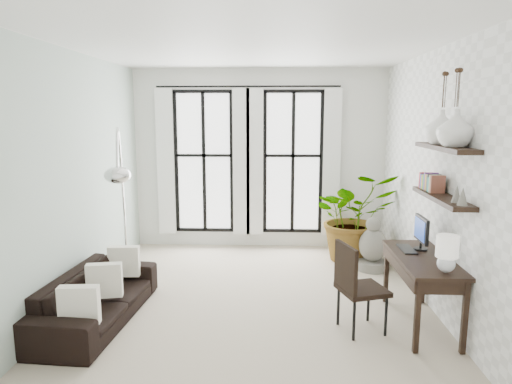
# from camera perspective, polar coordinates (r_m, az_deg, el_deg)

# --- Properties ---
(floor) EXTENTS (5.00, 5.00, 0.00)m
(floor) POSITION_cam_1_polar(r_m,az_deg,el_deg) (6.17, -0.36, -13.24)
(floor) COLOR #C0AF99
(floor) RESTS_ON ground
(ceiling) EXTENTS (5.00, 5.00, 0.00)m
(ceiling) POSITION_cam_1_polar(r_m,az_deg,el_deg) (5.74, -0.40, 17.65)
(ceiling) COLOR white
(ceiling) RESTS_ON wall_back
(wall_left) EXTENTS (0.00, 5.00, 5.00)m
(wall_left) POSITION_cam_1_polar(r_m,az_deg,el_deg) (6.26, -21.41, 1.63)
(wall_left) COLOR #B1C5B9
(wall_left) RESTS_ON floor
(wall_right) EXTENTS (0.00, 5.00, 5.00)m
(wall_right) POSITION_cam_1_polar(r_m,az_deg,el_deg) (6.07, 21.36, 1.40)
(wall_right) COLOR white
(wall_right) RESTS_ON floor
(wall_back) EXTENTS (4.50, 0.00, 4.50)m
(wall_back) POSITION_cam_1_polar(r_m,az_deg,el_deg) (8.22, 0.43, 4.08)
(wall_back) COLOR white
(wall_back) RESTS_ON floor
(windows) EXTENTS (3.26, 0.13, 2.65)m
(windows) POSITION_cam_1_polar(r_m,az_deg,el_deg) (8.17, -0.99, 3.76)
(windows) COLOR white
(windows) RESTS_ON wall_back
(wall_shelves) EXTENTS (0.25, 1.30, 0.60)m
(wall_shelves) POSITION_cam_1_polar(r_m,az_deg,el_deg) (5.42, 22.20, 1.77)
(wall_shelves) COLOR black
(wall_shelves) RESTS_ON wall_right
(sofa) EXTENTS (0.93, 2.06, 0.59)m
(sofa) POSITION_cam_1_polar(r_m,az_deg,el_deg) (5.79, -19.25, -12.29)
(sofa) COLOR black
(sofa) RESTS_ON floor
(throw_pillows) EXTENTS (0.40, 1.52, 0.40)m
(throw_pillows) POSITION_cam_1_polar(r_m,az_deg,el_deg) (5.68, -18.41, -10.43)
(throw_pillows) COLOR white
(throw_pillows) RESTS_ON sofa
(plant) EXTENTS (1.52, 1.38, 1.49)m
(plant) POSITION_cam_1_polar(r_m,az_deg,el_deg) (7.70, 12.10, -2.99)
(plant) COLOR #2D7228
(plant) RESTS_ON floor
(desk) EXTENTS (0.59, 1.39, 1.21)m
(desk) POSITION_cam_1_polar(r_m,az_deg,el_deg) (5.49, 20.20, -8.39)
(desk) COLOR black
(desk) RESTS_ON floor
(desk_chair) EXTENTS (0.60, 0.60, 1.02)m
(desk_chair) POSITION_cam_1_polar(r_m,az_deg,el_deg) (5.24, 12.29, -10.94)
(desk_chair) COLOR black
(desk_chair) RESTS_ON floor
(arc_lamp) EXTENTS (0.72, 1.66, 2.24)m
(arc_lamp) POSITION_cam_1_polar(r_m,az_deg,el_deg) (6.06, -16.66, 2.99)
(arc_lamp) COLOR silver
(arc_lamp) RESTS_ON floor
(buddha) EXTENTS (0.47, 0.47, 0.84)m
(buddha) POSITION_cam_1_polar(r_m,az_deg,el_deg) (7.37, 14.36, -6.76)
(buddha) COLOR gray
(buddha) RESTS_ON floor
(vase_a) EXTENTS (0.37, 0.37, 0.38)m
(vase_a) POSITION_cam_1_polar(r_m,az_deg,el_deg) (5.10, 23.68, 7.31)
(vase_a) COLOR white
(vase_a) RESTS_ON shelf_upper
(vase_b) EXTENTS (0.37, 0.37, 0.38)m
(vase_b) POSITION_cam_1_polar(r_m,az_deg,el_deg) (5.48, 22.17, 7.52)
(vase_b) COLOR white
(vase_b) RESTS_ON shelf_upper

